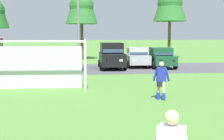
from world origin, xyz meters
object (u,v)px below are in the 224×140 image
player_striker_near (161,81)px  parked_car_slot_left (23,60)px  parked_car_slot_center_left (66,58)px  parked_car_slot_center (112,55)px  parked_car_slot_right (161,58)px  parked_car_slot_center_right (137,57)px  street_lamp (81,14)px  soccer_goal (13,64)px

player_striker_near → parked_car_slot_left: size_ratio=0.38×
parked_car_slot_center_left → parked_car_slot_center: bearing=-8.0°
player_striker_near → parked_car_slot_center: bearing=92.3°
parked_car_slot_left → parked_car_slot_right: size_ratio=1.01×
parked_car_slot_center_left → parked_car_slot_center_right: bearing=5.6°
street_lamp → parked_car_slot_right: bearing=32.5°
parked_car_slot_left → parked_car_slot_center: size_ratio=0.93×
parked_car_slot_center → parked_car_slot_right: parked_car_slot_center is taller
parked_car_slot_right → parked_car_slot_center_right: bearing=152.4°
parked_car_slot_center_right → parked_car_slot_center: bearing=-154.6°
parked_car_slot_left → parked_car_slot_center_left: bearing=19.9°
parked_car_slot_left → street_lamp: size_ratio=0.53×
soccer_goal → street_lamp: bearing=55.7°
parked_car_slot_center_left → parked_car_slot_center: parked_car_slot_center is taller
soccer_goal → parked_car_slot_left: (-0.94, 8.85, -0.42)m
player_striker_near → parked_car_slot_center_right: (1.93, 14.08, 0.05)m
parked_car_slot_center → parked_car_slot_center_right: bearing=25.4°
parked_car_slot_center_left → street_lamp: street_lamp is taller
parked_car_slot_center_right → parked_car_slot_right: size_ratio=1.01×
player_striker_near → parked_car_slot_left: 14.46m
parked_car_slot_left → parked_car_slot_center: 7.19m
player_striker_near → soccer_goal: bearing=153.2°
soccer_goal → street_lamp: street_lamp is taller
parked_car_slot_center → street_lamp: (-2.65, -4.28, 3.12)m
street_lamp → parked_car_slot_left: bearing=141.3°
parked_car_slot_center → parked_car_slot_center_right: 2.72m
soccer_goal → parked_car_slot_center: bearing=56.8°
parked_car_slot_left → parked_car_slot_center_right: size_ratio=1.00×
player_striker_near → street_lamp: size_ratio=0.20×
parked_car_slot_center_right → parked_car_slot_left: bearing=-169.3°
parked_car_slot_center_left → street_lamp: bearing=-76.1°
street_lamp → parked_car_slot_center: bearing=58.3°
parked_car_slot_center_left → parked_car_slot_center_right: (6.28, 0.62, 0.00)m
parked_car_slot_left → street_lamp: 6.69m
soccer_goal → parked_car_slot_center_left: 10.34m
player_striker_near → parked_car_slot_center: (-0.52, 12.92, 0.29)m
parked_car_slot_center_left → parked_car_slot_center_right: 6.32m
parked_car_slot_center → parked_car_slot_left: bearing=-174.7°
parked_car_slot_center_right → street_lamp: (-5.09, -5.44, 3.36)m
parked_car_slot_left → street_lamp: (4.51, -3.62, 3.36)m
parked_car_slot_left → player_striker_near: bearing=-58.0°
parked_car_slot_center_right → player_striker_near: bearing=-97.8°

